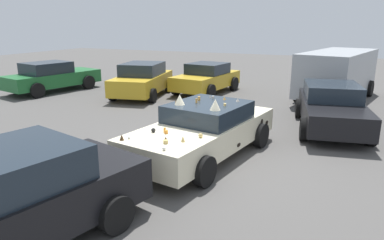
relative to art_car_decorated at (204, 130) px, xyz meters
The scene contains 7 objects.
ground_plane 0.67m from the art_car_decorated, behind, with size 60.00×60.00×0.00m, color #514F4C.
art_car_decorated is the anchor object (origin of this frame).
parked_van_behind_right 9.07m from the art_car_decorated, 17.08° to the right, with size 5.57×3.18×2.07m.
parked_sedan_behind_left 7.91m from the art_car_decorated, 42.90° to the left, with size 4.22×2.58×1.49m.
parked_sedan_far_right 4.65m from the art_car_decorated, 36.08° to the right, with size 4.45×2.56×1.39m.
parked_sedan_row_back_center 11.19m from the art_car_decorated, 63.49° to the left, with size 4.73×2.65×1.43m.
parked_sedan_row_back_far 8.33m from the art_car_decorated, 21.47° to the left, with size 4.10×2.39×1.39m.
Camera 1 is at (-7.68, -3.14, 3.22)m, focal length 32.97 mm.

